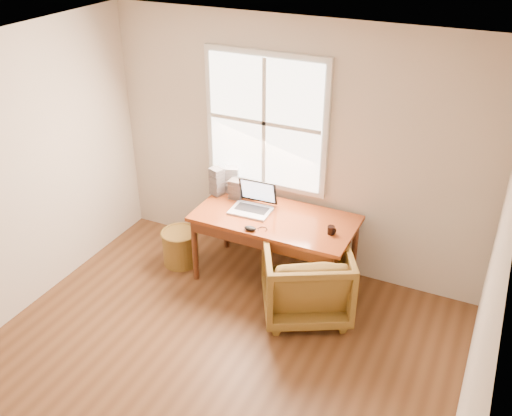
{
  "coord_description": "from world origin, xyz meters",
  "views": [
    {
      "loc": [
        1.91,
        -2.68,
        3.56
      ],
      "look_at": [
        -0.14,
        1.65,
        0.89
      ],
      "focal_mm": 40.0,
      "sensor_mm": 36.0,
      "label": 1
    }
  ],
  "objects_px": {
    "coffee_mug": "(331,230)",
    "cd_stack_a": "(232,179)",
    "armchair": "(306,279)",
    "laptop": "(250,197)",
    "desk": "(275,219)",
    "wicker_stool": "(180,248)"
  },
  "relations": [
    {
      "from": "coffee_mug",
      "to": "cd_stack_a",
      "type": "xyz_separation_m",
      "value": [
        -1.25,
        0.38,
        0.1
      ]
    },
    {
      "from": "coffee_mug",
      "to": "cd_stack_a",
      "type": "relative_size",
      "value": 0.28
    },
    {
      "from": "armchair",
      "to": "desk",
      "type": "bearing_deg",
      "value": -64.27
    },
    {
      "from": "armchair",
      "to": "cd_stack_a",
      "type": "xyz_separation_m",
      "value": [
        -1.12,
        0.66,
        0.52
      ]
    },
    {
      "from": "laptop",
      "to": "armchair",
      "type": "bearing_deg",
      "value": -26.63
    },
    {
      "from": "desk",
      "to": "laptop",
      "type": "xyz_separation_m",
      "value": [
        -0.26,
        -0.01,
        0.18
      ]
    },
    {
      "from": "laptop",
      "to": "cd_stack_a",
      "type": "xyz_separation_m",
      "value": [
        -0.38,
        0.33,
        -0.02
      ]
    },
    {
      "from": "desk",
      "to": "cd_stack_a",
      "type": "bearing_deg",
      "value": 153.99
    },
    {
      "from": "coffee_mug",
      "to": "cd_stack_a",
      "type": "bearing_deg",
      "value": 170.95
    },
    {
      "from": "armchair",
      "to": "coffee_mug",
      "type": "bearing_deg",
      "value": -141.24
    },
    {
      "from": "wicker_stool",
      "to": "laptop",
      "type": "relative_size",
      "value": 0.82
    },
    {
      "from": "wicker_stool",
      "to": "desk",
      "type": "bearing_deg",
      "value": 8.62
    },
    {
      "from": "armchair",
      "to": "laptop",
      "type": "height_order",
      "value": "laptop"
    },
    {
      "from": "armchair",
      "to": "laptop",
      "type": "xyz_separation_m",
      "value": [
        -0.74,
        0.34,
        0.54
      ]
    },
    {
      "from": "cd_stack_a",
      "to": "desk",
      "type": "bearing_deg",
      "value": -26.01
    },
    {
      "from": "laptop",
      "to": "coffee_mug",
      "type": "xyz_separation_m",
      "value": [
        0.86,
        -0.05,
        -0.13
      ]
    },
    {
      "from": "wicker_stool",
      "to": "coffee_mug",
      "type": "distance_m",
      "value": 1.75
    },
    {
      "from": "desk",
      "to": "cd_stack_a",
      "type": "xyz_separation_m",
      "value": [
        -0.65,
        0.32,
        0.16
      ]
    },
    {
      "from": "wicker_stool",
      "to": "laptop",
      "type": "distance_m",
      "value": 1.07
    },
    {
      "from": "wicker_stool",
      "to": "cd_stack_a",
      "type": "height_order",
      "value": "cd_stack_a"
    },
    {
      "from": "wicker_stool",
      "to": "coffee_mug",
      "type": "bearing_deg",
      "value": 3.18
    },
    {
      "from": "desk",
      "to": "coffee_mug",
      "type": "bearing_deg",
      "value": -6.34
    }
  ]
}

